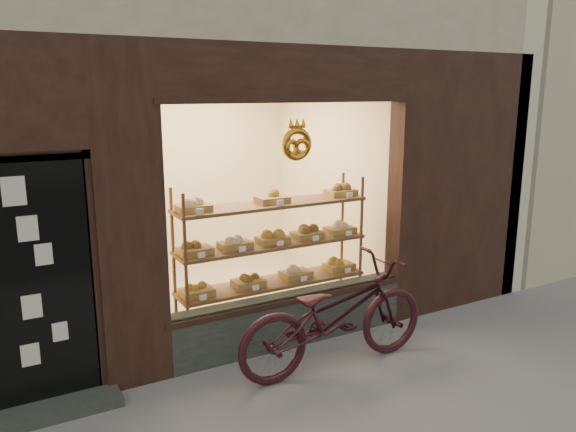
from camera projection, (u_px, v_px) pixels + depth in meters
display_shelf at (273, 257)px, 6.25m from camera, size 2.20×0.45×1.70m
bicycle at (335, 315)px, 5.43m from camera, size 2.07×0.75×1.08m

